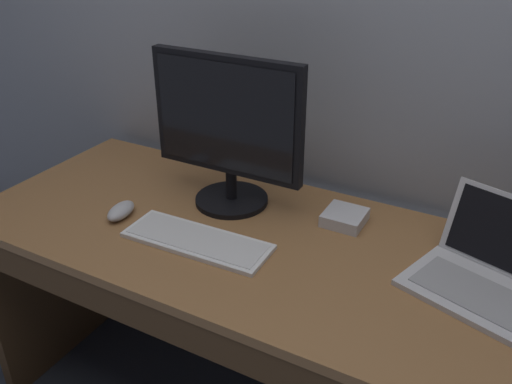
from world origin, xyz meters
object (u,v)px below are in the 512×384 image
at_px(wired_keyboard, 197,240).
at_px(computer_mouse, 121,211).
at_px(laptop_silver, 490,276).
at_px(external_drive_box, 345,217).
at_px(external_monitor, 227,129).

relative_size(wired_keyboard, computer_mouse, 3.75).
height_order(laptop_silver, external_drive_box, laptop_silver).
bearing_deg(external_monitor, computer_mouse, -137.49).
relative_size(laptop_silver, external_drive_box, 3.43).
bearing_deg(wired_keyboard, external_drive_box, 42.70).
bearing_deg(laptop_silver, computer_mouse, -171.16).
xyz_separation_m(external_monitor, wired_keyboard, (0.03, -0.23, -0.24)).
relative_size(external_monitor, computer_mouse, 4.26).
distance_m(laptop_silver, external_monitor, 0.79).
height_order(wired_keyboard, external_drive_box, external_drive_box).
bearing_deg(external_monitor, laptop_silver, -4.84).
relative_size(laptop_silver, wired_keyboard, 0.97).
distance_m(laptop_silver, computer_mouse, 1.01).
bearing_deg(external_drive_box, wired_keyboard, -137.30).
bearing_deg(computer_mouse, external_monitor, 35.25).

